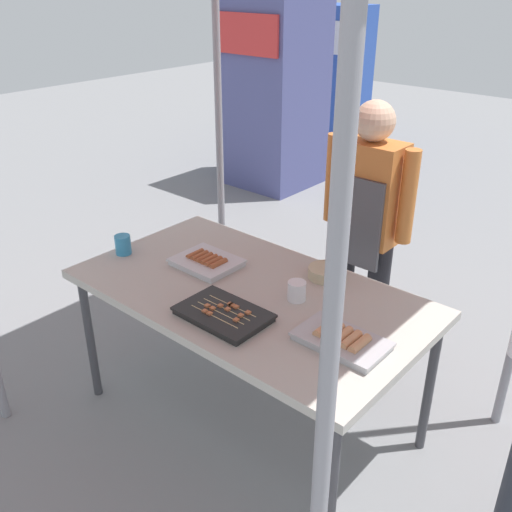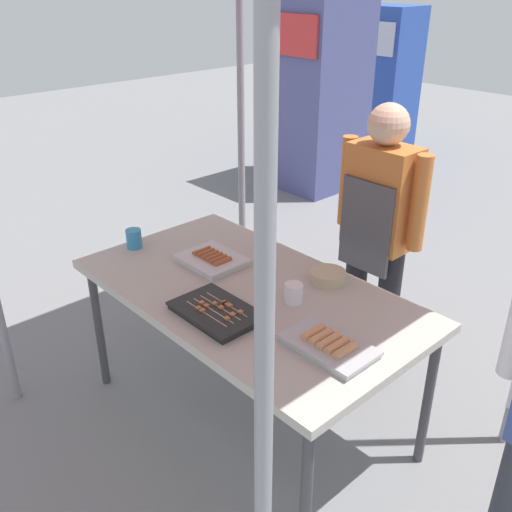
{
  "view_description": "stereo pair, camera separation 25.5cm",
  "coord_description": "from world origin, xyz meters",
  "px_view_note": "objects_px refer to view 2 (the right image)",
  "views": [
    {
      "loc": [
        1.5,
        -1.67,
        2.04
      ],
      "look_at": [
        0.0,
        0.05,
        0.9
      ],
      "focal_mm": 40.35,
      "sensor_mm": 36.0,
      "label": 1
    },
    {
      "loc": [
        1.68,
        -1.49,
        2.04
      ],
      "look_at": [
        0.0,
        0.05,
        0.9
      ],
      "focal_mm": 40.35,
      "sensor_mm": 36.0,
      "label": 2
    }
  ],
  "objects_px": {
    "tray_grilled_sausages": "(212,259)",
    "tray_pork_links": "(329,345)",
    "stall_table": "(248,299)",
    "neighbor_stall_left": "(313,92)",
    "tray_meat_skewers": "(217,312)",
    "condiment_bowl": "(328,276)",
    "vendor_woman": "(378,224)",
    "drink_cup_near_edge": "(294,293)",
    "drink_cup_by_wok": "(134,239)",
    "neighbor_stall_right": "(372,78)"
  },
  "relations": [
    {
      "from": "tray_grilled_sausages",
      "to": "tray_pork_links",
      "type": "xyz_separation_m",
      "value": [
        0.86,
        -0.13,
        0.0
      ]
    },
    {
      "from": "stall_table",
      "to": "neighbor_stall_left",
      "type": "height_order",
      "value": "neighbor_stall_left"
    },
    {
      "from": "stall_table",
      "to": "neighbor_stall_left",
      "type": "xyz_separation_m",
      "value": [
        -2.23,
        2.88,
        0.25
      ]
    },
    {
      "from": "stall_table",
      "to": "neighbor_stall_left",
      "type": "relative_size",
      "value": 0.85
    },
    {
      "from": "tray_grilled_sausages",
      "to": "tray_meat_skewers",
      "type": "bearing_deg",
      "value": -36.41
    },
    {
      "from": "stall_table",
      "to": "tray_grilled_sausages",
      "type": "relative_size",
      "value": 5.23
    },
    {
      "from": "condiment_bowl",
      "to": "vendor_woman",
      "type": "distance_m",
      "value": 0.5
    },
    {
      "from": "tray_grilled_sausages",
      "to": "drink_cup_near_edge",
      "type": "distance_m",
      "value": 0.53
    },
    {
      "from": "tray_pork_links",
      "to": "tray_meat_skewers",
      "type": "bearing_deg",
      "value": -161.46
    },
    {
      "from": "drink_cup_near_edge",
      "to": "vendor_woman",
      "type": "bearing_deg",
      "value": 98.58
    },
    {
      "from": "vendor_woman",
      "to": "stall_table",
      "type": "bearing_deg",
      "value": 82.65
    },
    {
      "from": "drink_cup_near_edge",
      "to": "drink_cup_by_wok",
      "type": "bearing_deg",
      "value": -167.25
    },
    {
      "from": "drink_cup_by_wok",
      "to": "neighbor_stall_right",
      "type": "relative_size",
      "value": 0.06
    },
    {
      "from": "tray_pork_links",
      "to": "drink_cup_near_edge",
      "type": "distance_m",
      "value": 0.37
    },
    {
      "from": "tray_meat_skewers",
      "to": "condiment_bowl",
      "type": "xyz_separation_m",
      "value": [
        0.12,
        0.56,
        0.01
      ]
    },
    {
      "from": "condiment_bowl",
      "to": "neighbor_stall_right",
      "type": "xyz_separation_m",
      "value": [
        -2.91,
        4.16,
        0.07
      ]
    },
    {
      "from": "drink_cup_by_wok",
      "to": "tray_meat_skewers",
      "type": "bearing_deg",
      "value": -7.21
    },
    {
      "from": "tray_pork_links",
      "to": "vendor_woman",
      "type": "bearing_deg",
      "value": 116.57
    },
    {
      "from": "tray_grilled_sausages",
      "to": "drink_cup_near_edge",
      "type": "bearing_deg",
      "value": 3.04
    },
    {
      "from": "condiment_bowl",
      "to": "neighbor_stall_left",
      "type": "height_order",
      "value": "neighbor_stall_left"
    },
    {
      "from": "stall_table",
      "to": "condiment_bowl",
      "type": "xyz_separation_m",
      "value": [
        0.19,
        0.32,
        0.08
      ]
    },
    {
      "from": "tray_grilled_sausages",
      "to": "drink_cup_near_edge",
      "type": "height_order",
      "value": "drink_cup_near_edge"
    },
    {
      "from": "condiment_bowl",
      "to": "drink_cup_by_wok",
      "type": "relative_size",
      "value": 1.67
    },
    {
      "from": "drink_cup_by_wok",
      "to": "tray_grilled_sausages",
      "type": "bearing_deg",
      "value": 24.14
    },
    {
      "from": "drink_cup_by_wok",
      "to": "tray_pork_links",
      "type": "bearing_deg",
      "value": 2.62
    },
    {
      "from": "drink_cup_by_wok",
      "to": "vendor_woman",
      "type": "relative_size",
      "value": 0.07
    },
    {
      "from": "drink_cup_near_edge",
      "to": "drink_cup_by_wok",
      "type": "relative_size",
      "value": 0.89
    },
    {
      "from": "condiment_bowl",
      "to": "drink_cup_near_edge",
      "type": "xyz_separation_m",
      "value": [
        0.02,
        -0.25,
        0.02
      ]
    },
    {
      "from": "tray_pork_links",
      "to": "neighbor_stall_left",
      "type": "height_order",
      "value": "neighbor_stall_left"
    },
    {
      "from": "stall_table",
      "to": "tray_grilled_sausages",
      "type": "xyz_separation_m",
      "value": [
        -0.31,
        0.04,
        0.07
      ]
    },
    {
      "from": "vendor_woman",
      "to": "drink_cup_by_wok",
      "type": "bearing_deg",
      "value": 48.95
    },
    {
      "from": "condiment_bowl",
      "to": "vendor_woman",
      "type": "bearing_deg",
      "value": 100.48
    },
    {
      "from": "drink_cup_near_edge",
      "to": "stall_table",
      "type": "bearing_deg",
      "value": -161.69
    },
    {
      "from": "tray_meat_skewers",
      "to": "drink_cup_near_edge",
      "type": "xyz_separation_m",
      "value": [
        0.14,
        0.31,
        0.03
      ]
    },
    {
      "from": "drink_cup_by_wok",
      "to": "neighbor_stall_left",
      "type": "xyz_separation_m",
      "value": [
        -1.51,
        3.02,
        0.15
      ]
    },
    {
      "from": "tray_meat_skewers",
      "to": "neighbor_stall_left",
      "type": "bearing_deg",
      "value": 126.49
    },
    {
      "from": "tray_grilled_sausages",
      "to": "drink_cup_near_edge",
      "type": "relative_size",
      "value": 3.5
    },
    {
      "from": "tray_meat_skewers",
      "to": "condiment_bowl",
      "type": "relative_size",
      "value": 2.29
    },
    {
      "from": "stall_table",
      "to": "condiment_bowl",
      "type": "height_order",
      "value": "condiment_bowl"
    },
    {
      "from": "drink_cup_near_edge",
      "to": "vendor_woman",
      "type": "distance_m",
      "value": 0.75
    },
    {
      "from": "stall_table",
      "to": "drink_cup_near_edge",
      "type": "xyz_separation_m",
      "value": [
        0.22,
        0.07,
        0.1
      ]
    },
    {
      "from": "neighbor_stall_right",
      "to": "drink_cup_by_wok",
      "type": "bearing_deg",
      "value": -66.68
    },
    {
      "from": "tray_pork_links",
      "to": "neighbor_stall_right",
      "type": "bearing_deg",
      "value": 125.55
    },
    {
      "from": "tray_grilled_sausages",
      "to": "drink_cup_near_edge",
      "type": "xyz_separation_m",
      "value": [
        0.53,
        0.03,
        0.02
      ]
    },
    {
      "from": "tray_grilled_sausages",
      "to": "tray_meat_skewers",
      "type": "distance_m",
      "value": 0.48
    },
    {
      "from": "tray_grilled_sausages",
      "to": "neighbor_stall_right",
      "type": "relative_size",
      "value": 0.18
    },
    {
      "from": "neighbor_stall_left",
      "to": "stall_table",
      "type": "bearing_deg",
      "value": -52.2
    },
    {
      "from": "tray_meat_skewers",
      "to": "drink_cup_by_wok",
      "type": "bearing_deg",
      "value": 172.79
    },
    {
      "from": "tray_meat_skewers",
      "to": "tray_pork_links",
      "type": "bearing_deg",
      "value": 18.54
    },
    {
      "from": "condiment_bowl",
      "to": "drink_cup_by_wok",
      "type": "height_order",
      "value": "drink_cup_by_wok"
    }
  ]
}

